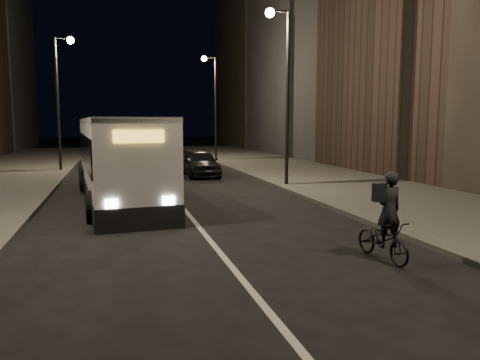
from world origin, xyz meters
TOP-DOWN VIEW (x-y plane):
  - ground at (0.00, 0.00)m, footprint 180.00×180.00m
  - sidewalk_right at (8.50, 14.00)m, footprint 7.00×70.00m
  - building_row_right at (16.00, 27.50)m, footprint 8.00×61.00m
  - streetlight_right_mid at (5.33, 12.00)m, footprint 1.20×0.44m
  - streetlight_right_far at (5.33, 28.00)m, footprint 1.20×0.44m
  - streetlight_left_far at (-5.33, 22.00)m, footprint 1.20×0.44m
  - city_bus at (-2.22, 10.43)m, footprint 3.64×12.23m
  - cyclist_on_bicycle at (3.43, 0.13)m, footprint 0.78×1.82m
  - car_near at (2.46, 17.67)m, footprint 1.86×4.53m
  - car_mid at (-2.54, 30.37)m, footprint 1.90×4.17m
  - car_far at (0.80, 30.97)m, footprint 2.07×4.59m

SIDE VIEW (x-z plane):
  - ground at x=0.00m, z-range 0.00..0.00m
  - sidewalk_right at x=8.50m, z-range 0.00..0.16m
  - car_far at x=0.80m, z-range 0.00..1.30m
  - car_mid at x=-2.54m, z-range 0.00..1.33m
  - cyclist_on_bicycle at x=3.43m, z-range -0.34..1.70m
  - car_near at x=2.46m, z-range 0.00..1.54m
  - city_bus at x=-2.22m, z-range 0.14..3.40m
  - streetlight_right_mid at x=5.33m, z-range 1.30..9.42m
  - streetlight_right_far at x=5.33m, z-range 1.30..9.42m
  - streetlight_left_far at x=-5.33m, z-range 1.30..9.42m
  - building_row_right at x=16.00m, z-range 0.00..21.00m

